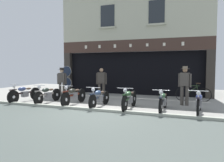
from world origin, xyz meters
name	(u,v)px	position (x,y,z in m)	size (l,w,h in m)	color
ground	(82,118)	(0.00, -0.98, -0.04)	(21.21, 22.00, 0.18)	gray
shop_facade	(138,66)	(0.00, 7.00, 1.74)	(9.51, 4.42, 6.44)	black
motorcycle_far_left	(24,93)	(-4.16, 0.83, 0.42)	(0.62, 2.00, 0.91)	black
motorcycle_left	(48,94)	(-2.88, 0.93, 0.41)	(0.62, 1.96, 0.90)	black
motorcycle_center_left	(74,95)	(-1.48, 0.97, 0.43)	(0.62, 2.08, 0.92)	black
motorcycle_center	(99,97)	(-0.17, 0.86, 0.41)	(0.62, 1.94, 0.91)	black
motorcycle_center_right	(129,99)	(1.15, 0.86, 0.43)	(0.62, 2.06, 0.93)	black
motorcycle_right	(163,101)	(2.47, 0.96, 0.41)	(0.62, 2.04, 0.90)	black
motorcycle_far_right	(199,102)	(3.76, 0.96, 0.42)	(0.62, 1.97, 0.91)	black
salesman_left	(62,80)	(-3.46, 3.01, 0.92)	(0.55, 0.37, 1.65)	#47423D
shopkeeper_center	(101,82)	(-0.97, 2.92, 0.90)	(0.55, 0.30, 1.62)	#38332D
salesman_right	(185,84)	(3.19, 2.56, 0.97)	(0.55, 0.35, 1.73)	#47423D
tyre_sign_pole	(67,77)	(-3.56, 3.68, 1.06)	(0.62, 0.06, 1.74)	#232328
advert_board_near	(175,66)	(2.53, 5.40, 1.72)	(0.65, 0.03, 1.03)	beige
leaning_bicycle	(193,94)	(3.56, 3.95, 0.37)	(1.71, 0.50, 0.93)	black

